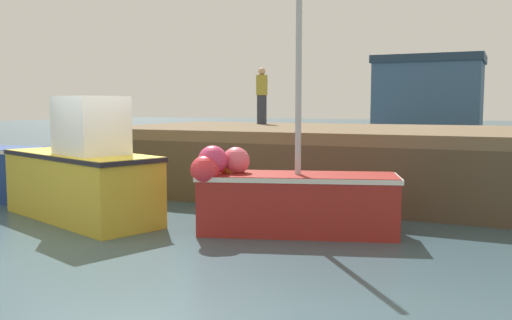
% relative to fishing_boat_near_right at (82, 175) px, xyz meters
% --- Properties ---
extents(ground, '(120.00, 160.00, 0.10)m').
position_rel_fishing_boat_near_right_xyz_m(ground, '(0.84, -0.84, -0.90)').
color(ground, '#38515B').
extents(pier, '(13.40, 6.12, 1.62)m').
position_rel_fishing_boat_near_right_xyz_m(pier, '(4.26, 5.00, 0.48)').
color(pier, brown).
rests_on(pier, ground).
extents(fishing_boat_near_right, '(4.02, 2.52, 2.34)m').
position_rel_fishing_boat_near_right_xyz_m(fishing_boat_near_right, '(0.00, 0.00, 0.00)').
color(fishing_boat_near_right, gold).
rests_on(fishing_boat_near_right, ground).
extents(fishing_boat_mid, '(3.53, 2.11, 4.11)m').
position_rel_fishing_boat_near_right_xyz_m(fishing_boat_mid, '(3.98, 0.59, -0.23)').
color(fishing_boat_mid, maroon).
rests_on(fishing_boat_mid, ground).
extents(dockworker, '(0.34, 0.34, 1.67)m').
position_rel_fishing_boat_near_right_xyz_m(dockworker, '(0.60, 7.04, 1.60)').
color(dockworker, '#2D3342').
rests_on(dockworker, pier).
extents(warehouse, '(6.87, 4.90, 5.41)m').
position_rel_fishing_boat_near_right_xyz_m(warehouse, '(2.37, 30.18, 1.87)').
color(warehouse, '#385675').
rests_on(warehouse, ground).
extents(mooring_buoy_foreground, '(0.61, 0.61, 0.76)m').
position_rel_fishing_boat_near_right_xyz_m(mooring_buoy_foreground, '(1.05, -0.25, -0.51)').
color(mooring_buoy_foreground, orange).
rests_on(mooring_buoy_foreground, ground).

